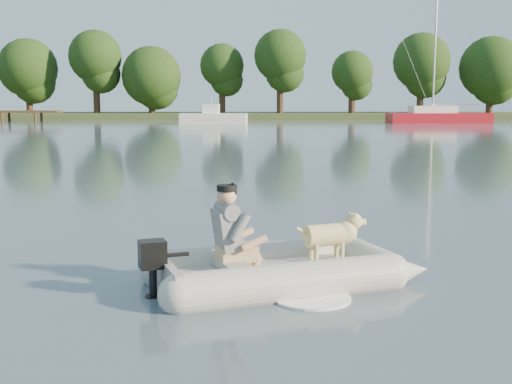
{
  "coord_description": "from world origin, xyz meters",
  "views": [
    {
      "loc": [
        0.01,
        -7.65,
        2.18
      ],
      "look_at": [
        0.18,
        2.1,
        0.75
      ],
      "focal_mm": 45.0,
      "sensor_mm": 36.0,
      "label": 1
    }
  ],
  "objects_px": {
    "dinghy": "(283,238)",
    "man": "(229,226)",
    "dog": "(327,239)",
    "motorboat": "(214,111)",
    "sailboat": "(437,117)"
  },
  "relations": [
    {
      "from": "motorboat",
      "to": "sailboat",
      "type": "height_order",
      "value": "sailboat"
    },
    {
      "from": "dinghy",
      "to": "man",
      "type": "xyz_separation_m",
      "value": [
        -0.63,
        -0.17,
        0.18
      ]
    },
    {
      "from": "man",
      "to": "dog",
      "type": "xyz_separation_m",
      "value": [
        1.18,
        0.41,
        -0.24
      ]
    },
    {
      "from": "dinghy",
      "to": "man",
      "type": "distance_m",
      "value": 0.67
    },
    {
      "from": "dinghy",
      "to": "motorboat",
      "type": "xyz_separation_m",
      "value": [
        -3.09,
        47.54,
        0.57
      ]
    },
    {
      "from": "dinghy",
      "to": "dog",
      "type": "height_order",
      "value": "dinghy"
    },
    {
      "from": "dinghy",
      "to": "man",
      "type": "height_order",
      "value": "man"
    },
    {
      "from": "man",
      "to": "dinghy",
      "type": "bearing_deg",
      "value": -4.24
    },
    {
      "from": "man",
      "to": "motorboat",
      "type": "bearing_deg",
      "value": 73.96
    },
    {
      "from": "motorboat",
      "to": "man",
      "type": "bearing_deg",
      "value": -82.23
    },
    {
      "from": "motorboat",
      "to": "sailboat",
      "type": "relative_size",
      "value": 0.48
    },
    {
      "from": "dinghy",
      "to": "sailboat",
      "type": "distance_m",
      "value": 51.9
    },
    {
      "from": "motorboat",
      "to": "sailboat",
      "type": "bearing_deg",
      "value": 9.62
    },
    {
      "from": "dinghy",
      "to": "dog",
      "type": "xyz_separation_m",
      "value": [
        0.55,
        0.24,
        -0.07
      ]
    },
    {
      "from": "dinghy",
      "to": "motorboat",
      "type": "relative_size",
      "value": 0.78
    }
  ]
}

